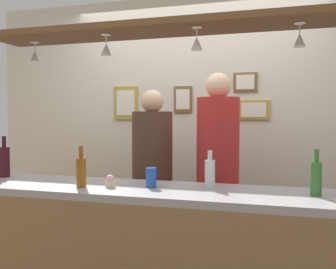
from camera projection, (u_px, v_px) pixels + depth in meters
The scene contains 19 objects.
back_wall at pixel (196, 128), 3.67m from camera, with size 4.40×0.06×2.60m, color silver.
bar_counter at pixel (140, 244), 2.16m from camera, with size 2.70×0.55×0.96m.
overhead_glass_rack at pixel (150, 29), 2.29m from camera, with size 2.20×0.36×0.04m, color brown.
hanging_wineglass_far_left at pixel (35, 55), 2.58m from camera, with size 0.07×0.07×0.13m.
hanging_wineglass_left at pixel (106, 49), 2.34m from camera, with size 0.07×0.07×0.13m.
hanging_wineglass_center_left at pixel (197, 43), 2.16m from camera, with size 0.07×0.07×0.13m.
hanging_wineglass_center at pixel (300, 39), 2.06m from camera, with size 0.07×0.07×0.13m.
person_left_brown_shirt at pixel (152, 167), 3.11m from camera, with size 0.34×0.34×1.63m.
person_middle_red_shirt at pixel (218, 160), 2.95m from camera, with size 0.34×0.34×1.75m.
bottle_wine_dark_red at pixel (4, 161), 2.70m from camera, with size 0.08×0.08×0.30m.
bottle_soda_clear at pixel (210, 173), 2.29m from camera, with size 0.06×0.06×0.23m.
bottle_beer_amber_tall at pixel (81, 171), 2.29m from camera, with size 0.06×0.06×0.26m.
bottle_beer_green_import at pixel (316, 177), 2.05m from camera, with size 0.06×0.06×0.26m.
drink_can at pixel (151, 178), 2.30m from camera, with size 0.07×0.07×0.12m, color #1E4CB2.
cupcake at pixel (110, 181), 2.30m from camera, with size 0.06×0.06×0.08m.
picture_frame_crest at pixel (183, 99), 3.64m from camera, with size 0.18×0.02×0.26m.
picture_frame_lower_pair at pixel (254, 110), 3.46m from camera, with size 0.30×0.02×0.18m.
picture_frame_upper_small at pixel (245, 82), 3.47m from camera, with size 0.22×0.02×0.18m.
picture_frame_caricature at pixel (126, 103), 3.81m from camera, with size 0.26×0.02×0.34m.
Camera 1 is at (0.75, -2.50, 1.40)m, focal length 39.46 mm.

